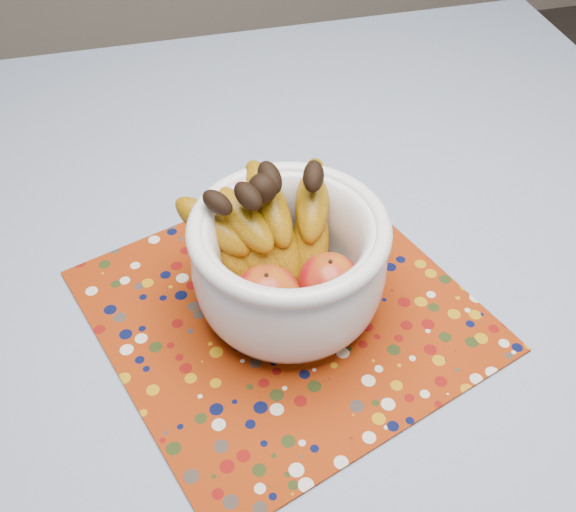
# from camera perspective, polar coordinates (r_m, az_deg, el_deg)

# --- Properties ---
(table) EXTENTS (1.20, 1.20, 0.75)m
(table) POSITION_cam_1_polar(r_m,az_deg,el_deg) (1.06, 3.46, -1.88)
(table) COLOR brown
(table) RESTS_ON ground
(tablecloth) EXTENTS (1.32, 1.32, 0.01)m
(tablecloth) POSITION_cam_1_polar(r_m,az_deg,el_deg) (1.00, 3.66, 1.29)
(tablecloth) COLOR slate
(tablecloth) RESTS_ON table
(placemat) EXTENTS (0.57, 0.57, 0.00)m
(placemat) POSITION_cam_1_polar(r_m,az_deg,el_deg) (0.90, -0.38, -4.56)
(placemat) COLOR maroon
(placemat) RESTS_ON tablecloth
(fruit_bowl) EXTENTS (0.29, 0.26, 0.20)m
(fruit_bowl) POSITION_cam_1_polar(r_m,az_deg,el_deg) (0.84, -0.82, 0.48)
(fruit_bowl) COLOR white
(fruit_bowl) RESTS_ON placemat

